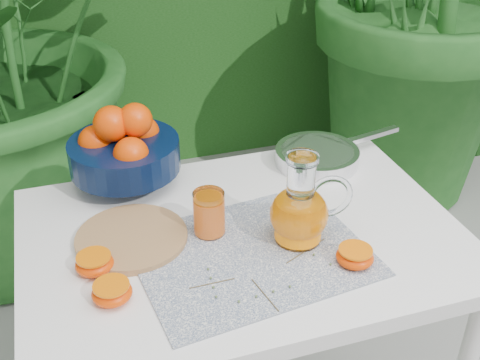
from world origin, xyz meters
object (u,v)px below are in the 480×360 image
object	(u,v)px
fruit_bowl	(124,148)
cutting_board	(132,238)
saute_pan	(318,155)
juice_pitcher	(300,211)
white_table	(243,260)

from	to	relation	value
fruit_bowl	cutting_board	bearing A→B (deg)	-96.56
saute_pan	fruit_bowl	bearing A→B (deg)	173.43
fruit_bowl	saute_pan	distance (m)	0.52
juice_pitcher	saute_pan	distance (m)	0.36
white_table	fruit_bowl	size ratio (longest dim) A/B	3.17
cutting_board	fruit_bowl	size ratio (longest dim) A/B	0.80
cutting_board	juice_pitcher	world-z (taller)	juice_pitcher
fruit_bowl	saute_pan	bearing A→B (deg)	-6.57
juice_pitcher	saute_pan	bearing A→B (deg)	58.99
white_table	cutting_board	world-z (taller)	cutting_board
white_table	saute_pan	xyz separation A→B (m)	(0.30, 0.24, 0.10)
white_table	juice_pitcher	distance (m)	0.21
cutting_board	juice_pitcher	xyz separation A→B (m)	(0.36, -0.11, 0.07)
white_table	saute_pan	size ratio (longest dim) A/B	2.40
cutting_board	fruit_bowl	world-z (taller)	fruit_bowl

